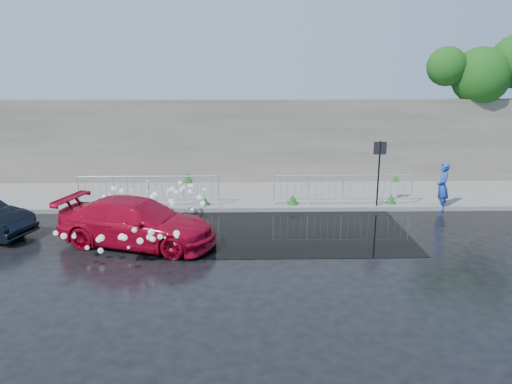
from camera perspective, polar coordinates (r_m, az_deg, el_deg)
The scene contains 13 objects.
ground at distance 14.97m, azimuth 0.86°, elevation -5.54°, with size 90.00×90.00×0.00m, color black.
pavement at distance 19.72m, azimuth 0.30°, elevation -0.34°, with size 30.00×4.00×0.15m, color slate.
curb at distance 17.79m, azimuth 0.49°, elevation -1.98°, with size 30.00×0.25×0.16m, color slate.
retaining_wall at distance 21.50m, azimuth 0.14°, elevation 5.88°, with size 30.00×0.60×3.50m, color #5A574B.
puddle at distance 15.94m, azimuth 2.52°, elevation -4.26°, with size 8.00×5.00×0.01m, color black.
sign_post at distance 18.12m, azimuth 13.90°, elevation 3.25°, with size 0.45×0.06×2.50m.
tree at distance 23.86m, azimuth 25.13°, elevation 12.49°, with size 4.97×2.45×6.34m.
railing_left at distance 18.28m, azimuth -12.18°, elevation 0.26°, with size 5.05×0.05×1.10m.
railing_right at distance 18.30m, azimuth 9.89°, elevation 0.39°, with size 5.05×0.05×1.10m.
weeds at distance 19.26m, azimuth -0.47°, elevation 0.06°, with size 12.17×3.93×0.43m.
water_spray at distance 15.54m, azimuth -12.69°, elevation -2.20°, with size 3.63×5.75×1.08m.
red_car at distance 14.83m, azimuth -13.41°, elevation -3.39°, with size 1.89×4.64×1.35m, color #A40620.
person at distance 18.94m, azimuth 20.55°, elevation 0.58°, with size 0.64×0.42×1.74m, color #2343AF.
Camera 1 is at (-0.56, -14.05, 5.14)m, focal length 35.00 mm.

